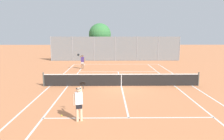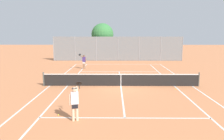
{
  "view_description": "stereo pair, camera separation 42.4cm",
  "coord_description": "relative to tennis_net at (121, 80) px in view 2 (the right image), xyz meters",
  "views": [
    {
      "loc": [
        -0.94,
        -16.35,
        4.03
      ],
      "look_at": [
        -0.7,
        1.5,
        1.0
      ],
      "focal_mm": 35.0,
      "sensor_mm": 36.0,
      "label": 1
    },
    {
      "loc": [
        -0.51,
        -16.35,
        4.03
      ],
      "look_at": [
        -0.7,
        1.5,
        1.0
      ],
      "focal_mm": 35.0,
      "sensor_mm": 36.0,
      "label": 2
    }
  ],
  "objects": [
    {
      "name": "loose_tennis_ball_1",
      "position": [
        3.94,
        -1.01,
        -0.48
      ],
      "size": [
        0.07,
        0.07,
        0.07
      ],
      "primitive_type": "sphere",
      "color": "#D1DB33",
      "rests_on": "ground"
    },
    {
      "name": "back_fence",
      "position": [
        -0.0,
        15.58,
        1.26
      ],
      "size": [
        18.92,
        0.08,
        3.54
      ],
      "color": "gray",
      "rests_on": "ground"
    },
    {
      "name": "tree_behind_left",
      "position": [
        -2.3,
        18.23,
        3.22
      ],
      "size": [
        3.45,
        3.45,
        5.54
      ],
      "color": "brown",
      "rests_on": "ground"
    },
    {
      "name": "player_near_side",
      "position": [
        -2.33,
        -6.73,
        0.42
      ],
      "size": [
        0.54,
        0.84,
        1.77
      ],
      "color": "beige",
      "rests_on": "ground"
    },
    {
      "name": "loose_tennis_ball_2",
      "position": [
        -3.27,
        -6.12,
        -0.48
      ],
      "size": [
        0.07,
        0.07,
        0.07
      ],
      "primitive_type": "sphere",
      "color": "#D1DB33",
      "rests_on": "ground"
    },
    {
      "name": "court_line_markings",
      "position": [
        0.0,
        0.0,
        -0.51
      ],
      "size": [
        11.1,
        23.9,
        0.01
      ],
      "color": "silver",
      "rests_on": "ground"
    },
    {
      "name": "tennis_net",
      "position": [
        0.0,
        0.0,
        0.0
      ],
      "size": [
        12.0,
        0.1,
        1.07
      ],
      "color": "#474C47",
      "rests_on": "ground"
    },
    {
      "name": "player_far_left",
      "position": [
        -3.94,
        8.09,
        0.42
      ],
      "size": [
        0.82,
        0.7,
        1.77
      ],
      "color": "#936B4C",
      "rests_on": "ground"
    },
    {
      "name": "ground_plane",
      "position": [
        0.0,
        0.0,
        -0.51
      ],
      "size": [
        120.0,
        120.0,
        0.0
      ],
      "primitive_type": "plane",
      "color": "#CC7A4C"
    }
  ]
}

